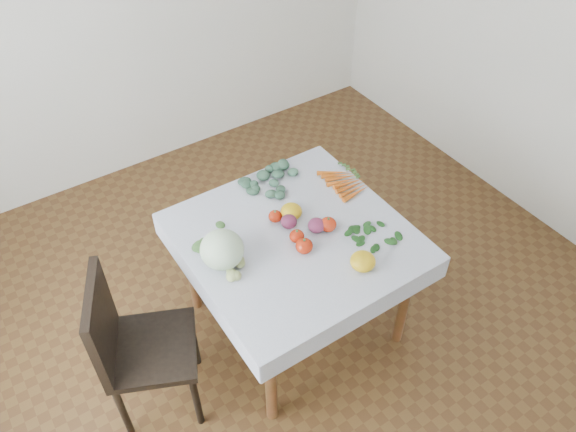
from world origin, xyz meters
name	(u,v)px	position (x,y,z in m)	size (l,w,h in m)	color
ground	(294,321)	(0.00, 0.00, 0.00)	(4.00, 4.00, 0.00)	brown
table	(295,248)	(0.00, 0.00, 0.65)	(1.00, 1.00, 0.75)	brown
tablecloth	(295,235)	(0.00, 0.00, 0.75)	(1.12, 1.12, 0.01)	white
chair	(132,342)	(-0.95, 0.01, 0.54)	(0.56, 0.56, 0.94)	black
cabbage	(222,250)	(-0.41, 0.04, 0.85)	(0.22, 0.22, 0.19)	beige
tomato_a	(297,236)	(-0.02, -0.04, 0.79)	(0.08, 0.08, 0.07)	red
tomato_b	(275,216)	(-0.03, 0.15, 0.79)	(0.07, 0.07, 0.06)	red
tomato_c	(304,246)	(-0.03, -0.12, 0.79)	(0.09, 0.09, 0.08)	red
tomato_d	(328,224)	(0.16, -0.06, 0.79)	(0.09, 0.09, 0.08)	red
heirloom_back	(291,211)	(0.06, 0.13, 0.80)	(0.12, 0.12, 0.08)	gold
heirloom_front	(363,261)	(0.15, -0.37, 0.80)	(0.13, 0.13, 0.09)	gold
onion_a	(316,225)	(0.11, -0.03, 0.80)	(0.09, 0.09, 0.08)	#601B45
onion_b	(289,221)	(0.01, 0.07, 0.79)	(0.09, 0.09, 0.07)	#601B45
tomatillo_cluster	(239,267)	(-0.37, -0.05, 0.78)	(0.13, 0.13, 0.04)	#B7C270
carrot_bunch	(346,182)	(0.47, 0.18, 0.77)	(0.20, 0.30, 0.03)	orange
kale_bunch	(274,183)	(0.12, 0.40, 0.78)	(0.29, 0.26, 0.04)	#3B604B
basil_bunch	(372,235)	(0.33, -0.22, 0.76)	(0.25, 0.22, 0.01)	#164917
dill_bunch	(207,239)	(-0.40, 0.22, 0.77)	(0.22, 0.16, 0.02)	#4E7B38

